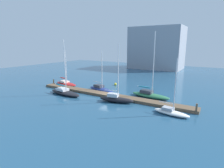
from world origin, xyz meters
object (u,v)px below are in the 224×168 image
sailboat_4 (150,94)px  mooring_buoy_yellow (115,84)px  sailboat_0 (66,83)px  sailboat_2 (101,89)px  sailboat_3 (116,99)px  sailboat_1 (65,92)px  harbor_building_distant (157,48)px  sailboat_5 (171,112)px

sailboat_4 → mooring_buoy_yellow: size_ratio=20.28×
sailboat_0 → sailboat_2: size_ratio=0.99×
sailboat_4 → sailboat_3: bearing=-120.6°
sailboat_3 → sailboat_2: bearing=132.5°
sailboat_1 → harbor_building_distant: harbor_building_distant is taller
sailboat_2 → harbor_building_distant: size_ratio=0.42×
harbor_building_distant → sailboat_3: bearing=-79.5°
sailboat_3 → mooring_buoy_yellow: (-6.71, 11.07, -0.33)m
harbor_building_distant → sailboat_4: bearing=-72.9°
sailboat_3 → sailboat_5: (9.51, -0.78, -0.17)m
sailboat_1 → sailboat_5: bearing=6.7°
sailboat_1 → sailboat_4: size_ratio=0.89×
sailboat_4 → harbor_building_distant: size_ratio=0.59×
sailboat_0 → mooring_buoy_yellow: size_ratio=14.23×
sailboat_2 → sailboat_4: size_ratio=0.71×
sailboat_0 → sailboat_1: size_ratio=0.79×
sailboat_1 → sailboat_2: bearing=57.8°
sailboat_2 → mooring_buoy_yellow: size_ratio=14.33×
sailboat_3 → sailboat_0: bearing=151.8°
sailboat_1 → sailboat_4: sailboat_4 is taller
sailboat_2 → harbor_building_distant: harbor_building_distant is taller
sailboat_2 → sailboat_4: sailboat_4 is taller
mooring_buoy_yellow → sailboat_2: bearing=-88.6°
sailboat_3 → harbor_building_distant: (-8.79, 47.24, 7.64)m
sailboat_3 → harbor_building_distant: size_ratio=0.49×
sailboat_4 → sailboat_2: bearing=-170.4°
sailboat_1 → harbor_building_distant: bearing=92.6°
sailboat_0 → harbor_building_distant: (8.63, 42.12, 7.83)m
sailboat_1 → sailboat_3: bearing=11.8°
sailboat_2 → sailboat_4: 10.57m
sailboat_1 → sailboat_5: (20.66, 0.46, -0.08)m
sailboat_0 → mooring_buoy_yellow: sailboat_0 is taller
sailboat_0 → sailboat_1: sailboat_1 is taller
sailboat_5 → sailboat_4: bearing=137.1°
sailboat_3 → sailboat_4: sailboat_4 is taller
sailboat_5 → harbor_building_distant: bearing=117.5°
sailboat_4 → sailboat_5: (5.55, -6.50, -0.14)m
sailboat_0 → sailboat_4: 21.39m
sailboat_5 → harbor_building_distant: size_ratio=0.39×
sailboat_1 → sailboat_2: (4.59, 5.96, -0.01)m
sailboat_2 → mooring_buoy_yellow: (-0.16, 6.35, -0.23)m
sailboat_1 → mooring_buoy_yellow: (4.43, 12.31, -0.24)m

